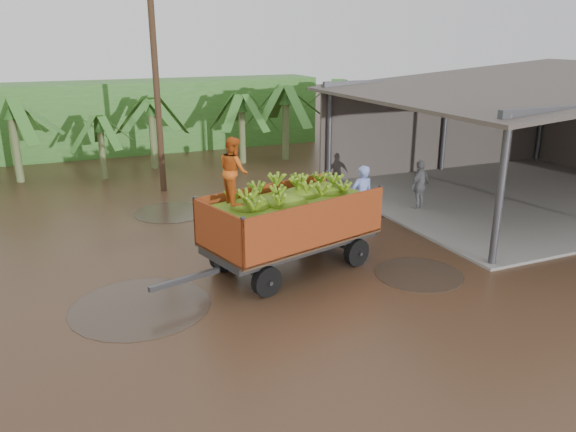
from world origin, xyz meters
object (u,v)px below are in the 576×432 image
object	(u,v)px
man_blue	(362,197)
utility_pole	(156,74)
banana_trailer	(290,219)
man_grey	(420,186)

from	to	relation	value
man_blue	utility_pole	distance (m)	9.14
man_blue	banana_trailer	bearing A→B (deg)	31.88
banana_trailer	man_grey	size ratio (longest dim) A/B	3.54
man_grey	man_blue	bearing A→B (deg)	-6.34
banana_trailer	man_blue	size ratio (longest dim) A/B	3.11
utility_pole	banana_trailer	bearing A→B (deg)	-80.92
utility_pole	man_blue	bearing A→B (deg)	-55.06
banana_trailer	man_grey	world-z (taller)	banana_trailer
banana_trailer	utility_pole	size ratio (longest dim) A/B	0.71
man_blue	utility_pole	size ratio (longest dim) A/B	0.23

